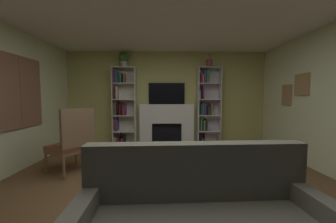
# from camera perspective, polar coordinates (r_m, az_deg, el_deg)

# --- Properties ---
(ground_plane) EXTENTS (6.85, 6.85, 0.00)m
(ground_plane) POSITION_cam_1_polar(r_m,az_deg,el_deg) (2.85, 0.52, -23.45)
(ground_plane) COLOR brown
(wall_back_accent) EXTENTS (5.44, 0.06, 2.53)m
(wall_back_accent) POSITION_cam_1_polar(r_m,az_deg,el_deg) (5.41, -0.39, 3.61)
(wall_back_accent) COLOR tan
(wall_back_accent) RESTS_ON ground_plane
(fireplace) EXTENTS (1.54, 0.50, 1.13)m
(fireplace) POSITION_cam_1_polar(r_m,az_deg,el_deg) (5.32, -0.36, -3.71)
(fireplace) COLOR white
(fireplace) RESTS_ON ground_plane
(tv) EXTENTS (0.96, 0.06, 0.57)m
(tv) POSITION_cam_1_polar(r_m,az_deg,el_deg) (5.35, -0.38, 5.18)
(tv) COLOR black
(tv) RESTS_ON fireplace
(bookshelf_left) EXTENTS (0.60, 0.33, 2.09)m
(bookshelf_left) POSITION_cam_1_polar(r_m,az_deg,el_deg) (5.38, -13.07, 1.09)
(bookshelf_left) COLOR silver
(bookshelf_left) RESTS_ON ground_plane
(bookshelf_right) EXTENTS (0.60, 0.34, 2.09)m
(bookshelf_right) POSITION_cam_1_polar(r_m,az_deg,el_deg) (5.37, 10.86, 1.05)
(bookshelf_right) COLOR silver
(bookshelf_right) RESTS_ON ground_plane
(potted_plant) EXTENTS (0.27, 0.27, 0.39)m
(potted_plant) POSITION_cam_1_polar(r_m,az_deg,el_deg) (5.42, -12.61, 14.65)
(potted_plant) COLOR beige
(potted_plant) RESTS_ON bookshelf_left
(vase_with_flowers) EXTENTS (0.16, 0.16, 0.35)m
(vase_with_flowers) POSITION_cam_1_polar(r_m,az_deg,el_deg) (5.43, 11.80, 13.46)
(vase_with_flowers) COLOR #8E3548
(vase_with_flowers) RESTS_ON bookshelf_right
(armchair) EXTENTS (0.80, 0.82, 1.13)m
(armchair) POSITION_cam_1_polar(r_m,az_deg,el_deg) (3.87, -25.69, -7.85)
(armchair) COLOR brown
(armchair) RESTS_ON ground_plane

